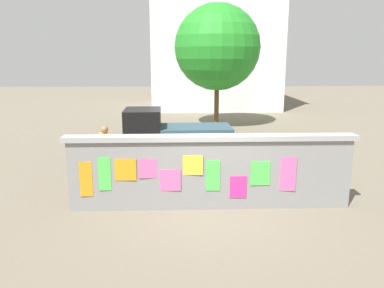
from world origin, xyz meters
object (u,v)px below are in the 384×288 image
Objects in this scene: auto_rickshaw_truck at (172,137)px; person_walking at (105,147)px; bicycle_near at (291,160)px; motorcycle at (259,169)px; tree_roadside at (217,47)px.

auto_rickshaw_truck is 2.24× the size of person_walking.
person_walking is (-5.72, -0.72, 0.62)m from bicycle_near.
bicycle_near is at bearing 46.04° from motorcycle.
auto_rickshaw_truck is at bearing -107.24° from tree_roadside.
person_walking is (-1.93, -1.88, 0.09)m from auto_rickshaw_truck.
auto_rickshaw_truck is 0.59× the size of tree_roadside.
auto_rickshaw_truck is at bearing 44.29° from person_walking.
motorcycle is 1.89m from bicycle_near.
tree_roadside is at bearing 91.58° from motorcycle.
tree_roadside is (-1.58, 8.29, 3.64)m from bicycle_near.
motorcycle is 10.29m from tree_roadside.
person_walking is at bearing -172.86° from bicycle_near.
bicycle_near is (1.31, 1.36, -0.10)m from motorcycle.
auto_rickshaw_truck reaches higher than motorcycle.
auto_rickshaw_truck is at bearing 162.89° from bicycle_near.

